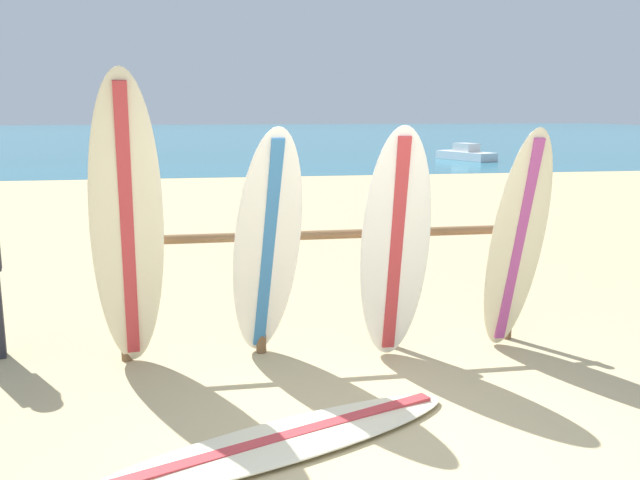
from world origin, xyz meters
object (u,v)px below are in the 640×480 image
(surfboard_leaning_left, at_px, (267,249))
(small_boat_offshore, at_px, (466,154))
(surfboard_rack, at_px, (326,266))
(surfboard_leaning_center, at_px, (517,244))
(surfboard_leaning_far_left, at_px, (127,227))
(surfboard_leaning_center_left, at_px, (395,247))
(surfboard_lying_on_sand, at_px, (283,441))

(surfboard_leaning_left, distance_m, small_boat_offshore, 24.68)
(surfboard_rack, relative_size, surfboard_leaning_center, 1.79)
(surfboard_rack, bearing_deg, surfboard_leaning_far_left, -169.20)
(surfboard_leaning_far_left, height_order, small_boat_offshore, surfboard_leaning_far_left)
(surfboard_leaning_far_left, bearing_deg, surfboard_leaning_center_left, -3.48)
(surfboard_leaning_far_left, relative_size, surfboard_leaning_center_left, 1.21)
(surfboard_leaning_left, height_order, surfboard_leaning_center_left, surfboard_leaning_left)
(surfboard_leaning_far_left, distance_m, surfboard_lying_on_sand, 2.12)
(surfboard_rack, bearing_deg, surfboard_leaning_left, -146.86)
(surfboard_lying_on_sand, height_order, small_boat_offshore, small_boat_offshore)
(surfboard_leaning_far_left, distance_m, small_boat_offshore, 25.13)
(surfboard_leaning_far_left, relative_size, surfboard_leaning_left, 1.21)
(surfboard_leaning_far_left, height_order, surfboard_leaning_center, surfboard_leaning_far_left)
(surfboard_leaning_far_left, xyz_separation_m, surfboard_leaning_left, (1.09, -0.04, -0.21))
(surfboard_rack, xyz_separation_m, surfboard_lying_on_sand, (-0.58, -1.72, -0.73))
(surfboard_leaning_center, bearing_deg, surfboard_leaning_far_left, 177.89)
(surfboard_leaning_center_left, height_order, surfboard_lying_on_sand, surfboard_leaning_center_left)
(surfboard_rack, height_order, surfboard_leaning_center_left, surfboard_leaning_center_left)
(surfboard_leaning_far_left, relative_size, surfboard_lying_on_sand, 0.94)
(surfboard_rack, distance_m, surfboard_leaning_far_left, 1.73)
(surfboard_leaning_far_left, relative_size, small_boat_offshore, 0.80)
(surfboard_rack, relative_size, small_boat_offshore, 1.17)
(surfboard_leaning_left, height_order, small_boat_offshore, surfboard_leaning_left)
(surfboard_leaning_far_left, bearing_deg, surfboard_leaning_left, -2.30)
(surfboard_lying_on_sand, relative_size, small_boat_offshore, 0.85)
(surfboard_rack, relative_size, surfboard_leaning_far_left, 1.47)
(surfboard_leaning_center_left, height_order, small_boat_offshore, surfboard_leaning_center_left)
(surfboard_leaning_left, bearing_deg, small_boat_offshore, 64.71)
(surfboard_leaning_far_left, bearing_deg, small_boat_offshore, 62.41)
(surfboard_leaning_center_left, xyz_separation_m, surfboard_leaning_center, (1.07, 0.01, -0.01))
(surfboard_leaning_center, bearing_deg, surfboard_leaning_center_left, -179.36)
(surfboard_rack, relative_size, surfboard_leaning_left, 1.77)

